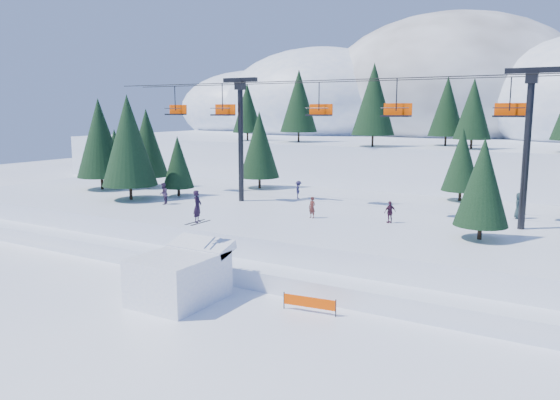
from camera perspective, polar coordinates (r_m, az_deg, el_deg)
The scene contains 10 objects.
ground at distance 28.08m, azimuth -9.61°, elevation -11.98°, with size 160.00×160.00×0.00m, color white.
mid_shelf at distance 42.50m, azimuth 6.06°, elevation -2.76°, with size 70.00×22.00×2.50m, color white.
berm at distance 34.06m, azimuth -0.94°, elevation -7.01°, with size 70.00×6.00×1.10m, color white.
mountain_ridge at distance 95.88m, azimuth 17.16°, elevation 8.69°, with size 119.00×60.72×26.46m.
jump_kicker at distance 30.06m, azimuth -10.37°, elevation -7.75°, with size 3.75×5.11×5.83m.
chairlift at distance 40.95m, azimuth 8.43°, elevation 8.12°, with size 46.00×3.21×10.28m.
conifer_stand at distance 41.86m, azimuth 9.68°, elevation 5.05°, with size 61.92×17.71×10.14m.
distant_skiers at distance 42.51m, azimuth 4.68°, elevation 0.14°, with size 26.85×9.33×1.87m.
banner_near at distance 28.14m, azimuth 3.09°, elevation -10.64°, with size 2.84×0.38×0.90m.
banner_far at distance 29.70m, azimuth 11.73°, elevation -9.73°, with size 2.80×0.61×0.90m.
Camera 1 is at (16.93, -19.94, 10.19)m, focal length 35.00 mm.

